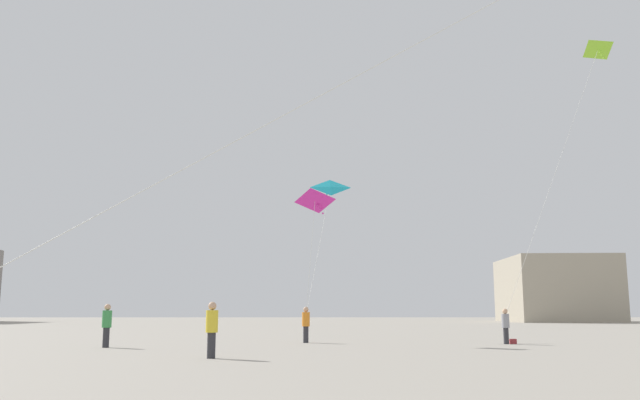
{
  "coord_description": "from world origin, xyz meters",
  "views": [
    {
      "loc": [
        -0.48,
        -4.47,
        1.58
      ],
      "look_at": [
        0.0,
        17.42,
        5.25
      ],
      "focal_mm": 36.99,
      "sensor_mm": 36.0,
      "label": 1
    }
  ],
  "objects_px": {
    "person_in_orange": "(306,323)",
    "kite_magenta_delta": "(315,202)",
    "person_in_grey": "(506,325)",
    "kite_cyan_delta": "(330,188)",
    "person_in_green": "(107,324)",
    "person_in_yellow": "(212,327)",
    "kite_lime_delta": "(597,54)",
    "handbag_beside_flyer": "(513,341)",
    "building_centre_hall": "(555,290)"
  },
  "relations": [
    {
      "from": "person_in_orange",
      "to": "kite_magenta_delta",
      "type": "relative_size",
      "value": 0.28
    },
    {
      "from": "person_in_grey",
      "to": "kite_cyan_delta",
      "type": "height_order",
      "value": "kite_cyan_delta"
    },
    {
      "from": "person_in_green",
      "to": "kite_cyan_delta",
      "type": "distance_m",
      "value": 16.0
    },
    {
      "from": "person_in_yellow",
      "to": "kite_lime_delta",
      "type": "relative_size",
      "value": 0.13
    },
    {
      "from": "handbag_beside_flyer",
      "to": "kite_lime_delta",
      "type": "bearing_deg",
      "value": 14.83
    },
    {
      "from": "person_in_yellow",
      "to": "person_in_orange",
      "type": "relative_size",
      "value": 1.06
    },
    {
      "from": "building_centre_hall",
      "to": "person_in_yellow",
      "type": "bearing_deg",
      "value": -118.51
    },
    {
      "from": "kite_magenta_delta",
      "to": "person_in_green",
      "type": "bearing_deg",
      "value": -154.12
    },
    {
      "from": "kite_lime_delta",
      "to": "person_in_yellow",
      "type": "bearing_deg",
      "value": -150.1
    },
    {
      "from": "person_in_orange",
      "to": "person_in_green",
      "type": "bearing_deg",
      "value": -58.12
    },
    {
      "from": "person_in_yellow",
      "to": "person_in_orange",
      "type": "distance_m",
      "value": 11.08
    },
    {
      "from": "kite_cyan_delta",
      "to": "handbag_beside_flyer",
      "type": "distance_m",
      "value": 14.0
    },
    {
      "from": "person_in_yellow",
      "to": "building_centre_hall",
      "type": "height_order",
      "value": "building_centre_hall"
    },
    {
      "from": "person_in_yellow",
      "to": "handbag_beside_flyer",
      "type": "distance_m",
      "value": 16.0
    },
    {
      "from": "kite_cyan_delta",
      "to": "handbag_beside_flyer",
      "type": "bearing_deg",
      "value": -39.98
    },
    {
      "from": "person_in_grey",
      "to": "person_in_green",
      "type": "relative_size",
      "value": 0.9
    },
    {
      "from": "kite_magenta_delta",
      "to": "person_in_orange",
      "type": "bearing_deg",
      "value": -139.91
    },
    {
      "from": "person_in_yellow",
      "to": "person_in_green",
      "type": "height_order",
      "value": "person_in_yellow"
    },
    {
      "from": "kite_magenta_delta",
      "to": "building_centre_hall",
      "type": "bearing_deg",
      "value": 59.77
    },
    {
      "from": "person_in_yellow",
      "to": "kite_magenta_delta",
      "type": "height_order",
      "value": "kite_magenta_delta"
    },
    {
      "from": "kite_lime_delta",
      "to": "person_in_orange",
      "type": "bearing_deg",
      "value": -179.36
    },
    {
      "from": "kite_lime_delta",
      "to": "handbag_beside_flyer",
      "type": "bearing_deg",
      "value": -165.17
    },
    {
      "from": "person_in_grey",
      "to": "person_in_green",
      "type": "height_order",
      "value": "person_in_green"
    },
    {
      "from": "person_in_orange",
      "to": "kite_magenta_delta",
      "type": "xyz_separation_m",
      "value": [
        0.46,
        0.39,
        6.16
      ]
    },
    {
      "from": "kite_magenta_delta",
      "to": "kite_cyan_delta",
      "type": "bearing_deg",
      "value": 79.58
    },
    {
      "from": "person_in_yellow",
      "to": "kite_lime_delta",
      "type": "height_order",
      "value": "kite_lime_delta"
    },
    {
      "from": "person_in_orange",
      "to": "building_centre_hall",
      "type": "relative_size",
      "value": 0.1
    },
    {
      "from": "person_in_grey",
      "to": "kite_magenta_delta",
      "type": "height_order",
      "value": "kite_magenta_delta"
    },
    {
      "from": "kite_magenta_delta",
      "to": "handbag_beside_flyer",
      "type": "distance_m",
      "value": 11.84
    },
    {
      "from": "person_in_orange",
      "to": "kite_lime_delta",
      "type": "distance_m",
      "value": 21.13
    },
    {
      "from": "person_in_grey",
      "to": "person_in_orange",
      "type": "bearing_deg",
      "value": -51.97
    },
    {
      "from": "kite_lime_delta",
      "to": "handbag_beside_flyer",
      "type": "distance_m",
      "value": 16.21
    },
    {
      "from": "person_in_yellow",
      "to": "kite_cyan_delta",
      "type": "xyz_separation_m",
      "value": [
        4.6,
        16.33,
        7.78
      ]
    },
    {
      "from": "person_in_grey",
      "to": "kite_lime_delta",
      "type": "xyz_separation_m",
      "value": [
        6.11,
        1.63,
        14.28
      ]
    },
    {
      "from": "kite_lime_delta",
      "to": "kite_cyan_delta",
      "type": "height_order",
      "value": "kite_lime_delta"
    },
    {
      "from": "building_centre_hall",
      "to": "kite_magenta_delta",
      "type": "bearing_deg",
      "value": -120.23
    },
    {
      "from": "person_in_grey",
      "to": "handbag_beside_flyer",
      "type": "height_order",
      "value": "person_in_grey"
    },
    {
      "from": "person_in_orange",
      "to": "building_centre_hall",
      "type": "distance_m",
      "value": 70.16
    },
    {
      "from": "person_in_yellow",
      "to": "person_in_green",
      "type": "xyz_separation_m",
      "value": [
        -5.45,
        6.61,
        -0.01
      ]
    },
    {
      "from": "person_in_grey",
      "to": "building_centre_hall",
      "type": "relative_size",
      "value": 0.09
    },
    {
      "from": "person_in_yellow",
      "to": "building_centre_hall",
      "type": "relative_size",
      "value": 0.1
    },
    {
      "from": "handbag_beside_flyer",
      "to": "kite_magenta_delta",
      "type": "bearing_deg",
      "value": 169.51
    },
    {
      "from": "person_in_yellow",
      "to": "building_centre_hall",
      "type": "xyz_separation_m",
      "value": [
        38.61,
        71.07,
        3.47
      ]
    },
    {
      "from": "person_in_grey",
      "to": "person_in_yellow",
      "type": "bearing_deg",
      "value": -7.38
    },
    {
      "from": "kite_lime_delta",
      "to": "kite_magenta_delta",
      "type": "height_order",
      "value": "kite_lime_delta"
    },
    {
      "from": "person_in_orange",
      "to": "building_centre_hall",
      "type": "height_order",
      "value": "building_centre_hall"
    },
    {
      "from": "kite_cyan_delta",
      "to": "person_in_green",
      "type": "bearing_deg",
      "value": -135.94
    },
    {
      "from": "person_in_orange",
      "to": "kite_lime_delta",
      "type": "relative_size",
      "value": 0.12
    },
    {
      "from": "person_in_green",
      "to": "kite_cyan_delta",
      "type": "height_order",
      "value": "kite_cyan_delta"
    },
    {
      "from": "kite_magenta_delta",
      "to": "handbag_beside_flyer",
      "type": "bearing_deg",
      "value": -10.49
    }
  ]
}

